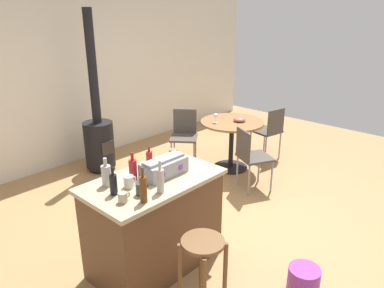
% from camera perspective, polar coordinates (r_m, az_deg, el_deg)
% --- Properties ---
extents(ground_plane, '(8.80, 8.80, 0.00)m').
position_cam_1_polar(ground_plane, '(4.54, 3.25, -10.68)').
color(ground_plane, '#A37A4C').
extents(back_wall, '(8.00, 0.10, 2.70)m').
position_cam_1_polar(back_wall, '(6.09, -17.09, 10.14)').
color(back_wall, silver).
rests_on(back_wall, ground_plane).
extents(kitchen_island, '(1.24, 0.73, 0.91)m').
position_cam_1_polar(kitchen_island, '(3.52, -5.83, -12.03)').
color(kitchen_island, brown).
rests_on(kitchen_island, ground_plane).
extents(wooden_stool, '(0.34, 0.34, 0.68)m').
position_cam_1_polar(wooden_stool, '(3.00, 1.66, -17.58)').
color(wooden_stool, brown).
rests_on(wooden_stool, ground_plane).
extents(dining_table, '(0.94, 0.94, 0.75)m').
position_cam_1_polar(dining_table, '(5.56, 6.16, 1.75)').
color(dining_table, black).
rests_on(dining_table, ground_plane).
extents(folding_chair_near, '(0.56, 0.56, 0.87)m').
position_cam_1_polar(folding_chair_near, '(5.67, -1.22, 1.66)').
color(folding_chair_near, '#47423D').
rests_on(folding_chair_near, ground_plane).
extents(folding_chair_far, '(0.54, 0.54, 0.86)m').
position_cam_1_polar(folding_chair_far, '(4.94, 9.07, -1.64)').
color(folding_chair_far, '#47423D').
rests_on(folding_chair_far, ground_plane).
extents(folding_chair_left, '(0.47, 0.47, 0.85)m').
position_cam_1_polar(folding_chair_left, '(6.06, 11.91, 2.27)').
color(folding_chair_left, '#47423D').
rests_on(folding_chair_left, ground_plane).
extents(wood_stove, '(0.44, 0.45, 2.35)m').
position_cam_1_polar(wood_stove, '(5.65, -14.28, 1.48)').
color(wood_stove, black).
rests_on(wood_stove, ground_plane).
extents(toolbox, '(0.43, 0.21, 0.17)m').
position_cam_1_polar(toolbox, '(3.32, -4.36, -3.59)').
color(toolbox, gray).
rests_on(toolbox, kitchen_island).
extents(bottle_0, '(0.06, 0.06, 0.24)m').
position_cam_1_polar(bottle_0, '(3.04, -12.08, -6.07)').
color(bottle_0, black).
rests_on(bottle_0, kitchen_island).
extents(bottle_1, '(0.07, 0.07, 0.26)m').
position_cam_1_polar(bottle_1, '(3.26, -9.13, -3.88)').
color(bottle_1, maroon).
rests_on(bottle_1, kitchen_island).
extents(bottle_2, '(0.06, 0.06, 0.19)m').
position_cam_1_polar(bottle_2, '(3.54, -6.63, -2.19)').
color(bottle_2, maroon).
rests_on(bottle_2, kitchen_island).
extents(bottle_3, '(0.06, 0.06, 0.30)m').
position_cam_1_polar(bottle_3, '(2.88, -7.55, -6.88)').
color(bottle_3, '#603314').
rests_on(bottle_3, kitchen_island).
extents(bottle_4, '(0.08, 0.08, 0.25)m').
position_cam_1_polar(bottle_4, '(3.20, -13.15, -4.70)').
color(bottle_4, '#B7B2AD').
rests_on(bottle_4, kitchen_island).
extents(bottle_5, '(0.06, 0.06, 0.28)m').
position_cam_1_polar(bottle_5, '(3.02, -4.94, -5.61)').
color(bottle_5, '#B7B2AD').
rests_on(bottle_5, kitchen_island).
extents(cup_0, '(0.12, 0.09, 0.10)m').
position_cam_1_polar(cup_0, '(3.02, -7.88, -6.88)').
color(cup_0, '#383838').
rests_on(cup_0, kitchen_island).
extents(cup_1, '(0.12, 0.08, 0.11)m').
position_cam_1_polar(cup_1, '(3.68, -2.96, -1.57)').
color(cup_1, '#DB6651').
rests_on(cup_1, kitchen_island).
extents(cup_2, '(0.12, 0.09, 0.10)m').
position_cam_1_polar(cup_2, '(3.16, -9.75, -5.76)').
color(cup_2, white).
rests_on(cup_2, kitchen_island).
extents(cup_3, '(0.11, 0.07, 0.08)m').
position_cam_1_polar(cup_3, '(2.94, -10.65, -8.13)').
color(cup_3, tan).
rests_on(cup_3, kitchen_island).
extents(wine_glass, '(0.07, 0.07, 0.14)m').
position_cam_1_polar(wine_glass, '(5.39, 3.71, 4.39)').
color(wine_glass, silver).
rests_on(wine_glass, dining_table).
extents(serving_bowl, '(0.18, 0.18, 0.07)m').
position_cam_1_polar(serving_bowl, '(5.50, 7.38, 3.84)').
color(serving_bowl, '#DB6651').
rests_on(serving_bowl, dining_table).
extents(plastic_bucket, '(0.28, 0.28, 0.22)m').
position_cam_1_polar(plastic_bucket, '(3.57, 16.91, -19.39)').
color(plastic_bucket, purple).
rests_on(plastic_bucket, ground_plane).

